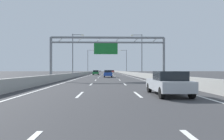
# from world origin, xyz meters

# --- Properties ---
(ground_plane) EXTENTS (260.00, 260.00, 0.00)m
(ground_plane) POSITION_xyz_m (0.00, 100.00, 0.00)
(ground_plane) COLOR #38383A
(lane_dash_left_1) EXTENTS (0.16, 3.00, 0.01)m
(lane_dash_left_1) POSITION_xyz_m (-1.80, 12.50, 0.01)
(lane_dash_left_1) COLOR white
(lane_dash_left_1) RESTS_ON ground_plane
(lane_dash_left_2) EXTENTS (0.16, 3.00, 0.01)m
(lane_dash_left_2) POSITION_xyz_m (-1.80, 21.50, 0.01)
(lane_dash_left_2) COLOR white
(lane_dash_left_2) RESTS_ON ground_plane
(lane_dash_left_3) EXTENTS (0.16, 3.00, 0.01)m
(lane_dash_left_3) POSITION_xyz_m (-1.80, 30.50, 0.01)
(lane_dash_left_3) COLOR white
(lane_dash_left_3) RESTS_ON ground_plane
(lane_dash_left_4) EXTENTS (0.16, 3.00, 0.01)m
(lane_dash_left_4) POSITION_xyz_m (-1.80, 39.50, 0.01)
(lane_dash_left_4) COLOR white
(lane_dash_left_4) RESTS_ON ground_plane
(lane_dash_left_5) EXTENTS (0.16, 3.00, 0.01)m
(lane_dash_left_5) POSITION_xyz_m (-1.80, 48.50, 0.01)
(lane_dash_left_5) COLOR white
(lane_dash_left_5) RESTS_ON ground_plane
(lane_dash_left_6) EXTENTS (0.16, 3.00, 0.01)m
(lane_dash_left_6) POSITION_xyz_m (-1.80, 57.50, 0.01)
(lane_dash_left_6) COLOR white
(lane_dash_left_6) RESTS_ON ground_plane
(lane_dash_left_7) EXTENTS (0.16, 3.00, 0.01)m
(lane_dash_left_7) POSITION_xyz_m (-1.80, 66.50, 0.01)
(lane_dash_left_7) COLOR white
(lane_dash_left_7) RESTS_ON ground_plane
(lane_dash_left_8) EXTENTS (0.16, 3.00, 0.01)m
(lane_dash_left_8) POSITION_xyz_m (-1.80, 75.50, 0.01)
(lane_dash_left_8) COLOR white
(lane_dash_left_8) RESTS_ON ground_plane
(lane_dash_left_9) EXTENTS (0.16, 3.00, 0.01)m
(lane_dash_left_9) POSITION_xyz_m (-1.80, 84.50, 0.01)
(lane_dash_left_9) COLOR white
(lane_dash_left_9) RESTS_ON ground_plane
(lane_dash_left_10) EXTENTS (0.16, 3.00, 0.01)m
(lane_dash_left_10) POSITION_xyz_m (-1.80, 93.50, 0.01)
(lane_dash_left_10) COLOR white
(lane_dash_left_10) RESTS_ON ground_plane
(lane_dash_left_11) EXTENTS (0.16, 3.00, 0.01)m
(lane_dash_left_11) POSITION_xyz_m (-1.80, 102.50, 0.01)
(lane_dash_left_11) COLOR white
(lane_dash_left_11) RESTS_ON ground_plane
(lane_dash_left_12) EXTENTS (0.16, 3.00, 0.01)m
(lane_dash_left_12) POSITION_xyz_m (-1.80, 111.50, 0.01)
(lane_dash_left_12) COLOR white
(lane_dash_left_12) RESTS_ON ground_plane
(lane_dash_left_13) EXTENTS (0.16, 3.00, 0.01)m
(lane_dash_left_13) POSITION_xyz_m (-1.80, 120.50, 0.01)
(lane_dash_left_13) COLOR white
(lane_dash_left_13) RESTS_ON ground_plane
(lane_dash_left_14) EXTENTS (0.16, 3.00, 0.01)m
(lane_dash_left_14) POSITION_xyz_m (-1.80, 129.50, 0.01)
(lane_dash_left_14) COLOR white
(lane_dash_left_14) RESTS_ON ground_plane
(lane_dash_left_15) EXTENTS (0.16, 3.00, 0.01)m
(lane_dash_left_15) POSITION_xyz_m (-1.80, 138.50, 0.01)
(lane_dash_left_15) COLOR white
(lane_dash_left_15) RESTS_ON ground_plane
(lane_dash_left_16) EXTENTS (0.16, 3.00, 0.01)m
(lane_dash_left_16) POSITION_xyz_m (-1.80, 147.50, 0.01)
(lane_dash_left_16) COLOR white
(lane_dash_left_16) RESTS_ON ground_plane
(lane_dash_left_17) EXTENTS (0.16, 3.00, 0.01)m
(lane_dash_left_17) POSITION_xyz_m (-1.80, 156.50, 0.01)
(lane_dash_left_17) COLOR white
(lane_dash_left_17) RESTS_ON ground_plane
(lane_dash_right_1) EXTENTS (0.16, 3.00, 0.01)m
(lane_dash_right_1) POSITION_xyz_m (1.80, 12.50, 0.01)
(lane_dash_right_1) COLOR white
(lane_dash_right_1) RESTS_ON ground_plane
(lane_dash_right_2) EXTENTS (0.16, 3.00, 0.01)m
(lane_dash_right_2) POSITION_xyz_m (1.80, 21.50, 0.01)
(lane_dash_right_2) COLOR white
(lane_dash_right_2) RESTS_ON ground_plane
(lane_dash_right_3) EXTENTS (0.16, 3.00, 0.01)m
(lane_dash_right_3) POSITION_xyz_m (1.80, 30.50, 0.01)
(lane_dash_right_3) COLOR white
(lane_dash_right_3) RESTS_ON ground_plane
(lane_dash_right_4) EXTENTS (0.16, 3.00, 0.01)m
(lane_dash_right_4) POSITION_xyz_m (1.80, 39.50, 0.01)
(lane_dash_right_4) COLOR white
(lane_dash_right_4) RESTS_ON ground_plane
(lane_dash_right_5) EXTENTS (0.16, 3.00, 0.01)m
(lane_dash_right_5) POSITION_xyz_m (1.80, 48.50, 0.01)
(lane_dash_right_5) COLOR white
(lane_dash_right_5) RESTS_ON ground_plane
(lane_dash_right_6) EXTENTS (0.16, 3.00, 0.01)m
(lane_dash_right_6) POSITION_xyz_m (1.80, 57.50, 0.01)
(lane_dash_right_6) COLOR white
(lane_dash_right_6) RESTS_ON ground_plane
(lane_dash_right_7) EXTENTS (0.16, 3.00, 0.01)m
(lane_dash_right_7) POSITION_xyz_m (1.80, 66.50, 0.01)
(lane_dash_right_7) COLOR white
(lane_dash_right_7) RESTS_ON ground_plane
(lane_dash_right_8) EXTENTS (0.16, 3.00, 0.01)m
(lane_dash_right_8) POSITION_xyz_m (1.80, 75.50, 0.01)
(lane_dash_right_8) COLOR white
(lane_dash_right_8) RESTS_ON ground_plane
(lane_dash_right_9) EXTENTS (0.16, 3.00, 0.01)m
(lane_dash_right_9) POSITION_xyz_m (1.80, 84.50, 0.01)
(lane_dash_right_9) COLOR white
(lane_dash_right_9) RESTS_ON ground_plane
(lane_dash_right_10) EXTENTS (0.16, 3.00, 0.01)m
(lane_dash_right_10) POSITION_xyz_m (1.80, 93.50, 0.01)
(lane_dash_right_10) COLOR white
(lane_dash_right_10) RESTS_ON ground_plane
(lane_dash_right_11) EXTENTS (0.16, 3.00, 0.01)m
(lane_dash_right_11) POSITION_xyz_m (1.80, 102.50, 0.01)
(lane_dash_right_11) COLOR white
(lane_dash_right_11) RESTS_ON ground_plane
(lane_dash_right_12) EXTENTS (0.16, 3.00, 0.01)m
(lane_dash_right_12) POSITION_xyz_m (1.80, 111.50, 0.01)
(lane_dash_right_12) COLOR white
(lane_dash_right_12) RESTS_ON ground_plane
(lane_dash_right_13) EXTENTS (0.16, 3.00, 0.01)m
(lane_dash_right_13) POSITION_xyz_m (1.80, 120.50, 0.01)
(lane_dash_right_13) COLOR white
(lane_dash_right_13) RESTS_ON ground_plane
(lane_dash_right_14) EXTENTS (0.16, 3.00, 0.01)m
(lane_dash_right_14) POSITION_xyz_m (1.80, 129.50, 0.01)
(lane_dash_right_14) COLOR white
(lane_dash_right_14) RESTS_ON ground_plane
(lane_dash_right_15) EXTENTS (0.16, 3.00, 0.01)m
(lane_dash_right_15) POSITION_xyz_m (1.80, 138.50, 0.01)
(lane_dash_right_15) COLOR white
(lane_dash_right_15) RESTS_ON ground_plane
(lane_dash_right_16) EXTENTS (0.16, 3.00, 0.01)m
(lane_dash_right_16) POSITION_xyz_m (1.80, 147.50, 0.01)
(lane_dash_right_16) COLOR white
(lane_dash_right_16) RESTS_ON ground_plane
(lane_dash_right_17) EXTENTS (0.16, 3.00, 0.01)m
(lane_dash_right_17) POSITION_xyz_m (1.80, 156.50, 0.01)
(lane_dash_right_17) COLOR white
(lane_dash_right_17) RESTS_ON ground_plane
(edge_line_left) EXTENTS (0.16, 176.00, 0.01)m
(edge_line_left) POSITION_xyz_m (-5.25, 88.00, 0.01)
(edge_line_left) COLOR white
(edge_line_left) RESTS_ON ground_plane
(edge_line_right) EXTENTS (0.16, 176.00, 0.01)m
(edge_line_right) POSITION_xyz_m (5.25, 88.00, 0.01)
(edge_line_right) COLOR white
(edge_line_right) RESTS_ON ground_plane
(barrier_left) EXTENTS (0.45, 220.00, 0.95)m
(barrier_left) POSITION_xyz_m (-6.90, 110.00, 0.47)
(barrier_left) COLOR #9E9E99
(barrier_left) RESTS_ON ground_plane
(barrier_right) EXTENTS (0.45, 220.00, 0.95)m
(barrier_right) POSITION_xyz_m (6.90, 110.00, 0.47)
(barrier_right) COLOR #9E9E99
(barrier_right) RESTS_ON ground_plane
(sign_gantry) EXTENTS (16.61, 0.36, 6.36)m
(sign_gantry) POSITION_xyz_m (-0.04, 29.08, 4.85)
(sign_gantry) COLOR gray
(sign_gantry) RESTS_ON ground_plane
(streetlamp_left_mid) EXTENTS (2.58, 0.28, 9.50)m
(streetlamp_left_mid) POSITION_xyz_m (-7.47, 45.03, 5.40)
(streetlamp_left_mid) COLOR slate
(streetlamp_left_mid) RESTS_ON ground_plane
(streetlamp_right_mid) EXTENTS (2.58, 0.28, 9.50)m
(streetlamp_right_mid) POSITION_xyz_m (7.47, 45.03, 5.40)
(streetlamp_right_mid) COLOR slate
(streetlamp_right_mid) RESTS_ON ground_plane
(streetlamp_left_far) EXTENTS (2.58, 0.28, 9.50)m
(streetlamp_left_far) POSITION_xyz_m (-7.47, 80.63, 5.40)
(streetlamp_left_far) COLOR slate
(streetlamp_left_far) RESTS_ON ground_plane
(streetlamp_right_far) EXTENTS (2.58, 0.28, 9.50)m
(streetlamp_right_far) POSITION_xyz_m (7.47, 80.63, 5.40)
(streetlamp_right_far) COLOR slate
(streetlamp_right_far) RESTS_ON ground_plane
(red_car) EXTENTS (1.77, 4.17, 1.40)m
(red_car) POSITION_xyz_m (3.57, 127.29, 0.72)
(red_car) COLOR red
(red_car) RESTS_ON ground_plane
(green_car) EXTENTS (1.76, 4.28, 1.44)m
(green_car) POSITION_xyz_m (-3.51, 62.06, 0.74)
(green_car) COLOR #1E7A38
(green_car) RESTS_ON ground_plane
(blue_car) EXTENTS (1.75, 4.16, 1.49)m
(blue_car) POSITION_xyz_m (0.11, 42.63, 0.76)
(blue_car) COLOR #2347AD
(blue_car) RESTS_ON ground_plane
(silver_car) EXTENTS (1.84, 4.25, 1.47)m
(silver_car) POSITION_xyz_m (3.60, 12.07, 0.74)
(silver_car) COLOR #A8ADB2
(silver_car) RESTS_ON ground_plane
(black_car) EXTENTS (1.84, 4.57, 1.41)m
(black_car) POSITION_xyz_m (0.03, 117.01, 0.73)
(black_car) COLOR black
(black_car) RESTS_ON ground_plane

